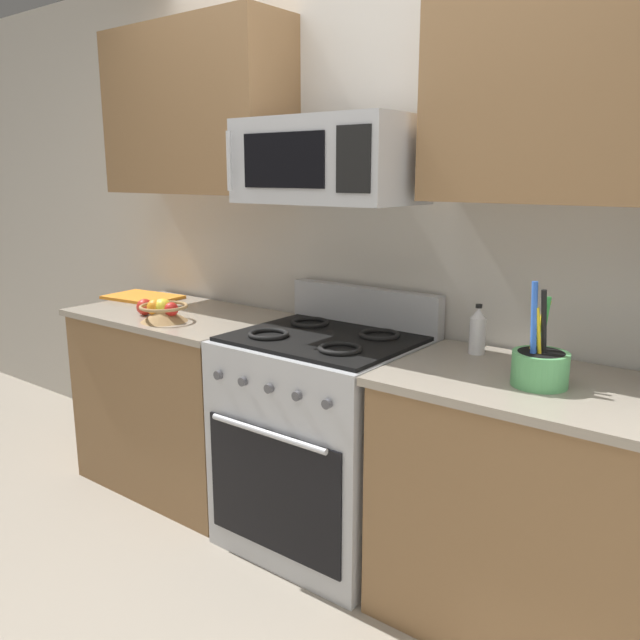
{
  "coord_description": "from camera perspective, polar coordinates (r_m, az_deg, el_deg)",
  "views": [
    {
      "loc": [
        1.57,
        -1.37,
        1.58
      ],
      "look_at": [
        0.08,
        0.56,
        1.03
      ],
      "focal_mm": 36.38,
      "sensor_mm": 36.0,
      "label": 1
    }
  ],
  "objects": [
    {
      "name": "range_oven",
      "position": [
        2.82,
        0.35,
        -10.41
      ],
      "size": [
        0.76,
        0.7,
        1.09
      ],
      "color": "#B2B5BA",
      "rests_on": "ground"
    },
    {
      "name": "counter_right",
      "position": [
        2.44,
        17.82,
        -15.33
      ],
      "size": [
        1.0,
        0.66,
        0.91
      ],
      "color": "olive",
      "rests_on": "ground"
    },
    {
      "name": "upper_cabinets_left",
      "position": [
        3.36,
        -10.86,
        17.64
      ],
      "size": [
        1.04,
        0.34,
        0.79
      ],
      "color": "olive"
    },
    {
      "name": "wall_back",
      "position": [
        2.93,
        5.12,
        7.2
      ],
      "size": [
        8.0,
        0.1,
        2.6
      ],
      "primitive_type": "cube",
      "color": "beige",
      "rests_on": "ground"
    },
    {
      "name": "upper_cabinets_right",
      "position": [
        2.35,
        22.01,
        19.15
      ],
      "size": [
        0.99,
        0.34,
        0.79
      ],
      "color": "olive"
    },
    {
      "name": "microwave",
      "position": [
        2.61,
        0.78,
        13.82
      ],
      "size": [
        0.71,
        0.44,
        0.33
      ],
      "color": "#B2B5BA"
    },
    {
      "name": "apple_loose",
      "position": [
        3.25,
        -15.16,
        1.11
      ],
      "size": [
        0.08,
        0.08,
        0.08
      ],
      "primitive_type": "sphere",
      "color": "red",
      "rests_on": "counter_left"
    },
    {
      "name": "counter_left",
      "position": [
        3.42,
        -12.05,
        -6.75
      ],
      "size": [
        1.05,
        0.66,
        0.91
      ],
      "color": "olive",
      "rests_on": "ground"
    },
    {
      "name": "fruit_basket",
      "position": [
        3.09,
        -13.62,
        0.78
      ],
      "size": [
        0.22,
        0.22,
        0.11
      ],
      "color": "#9E7A4C",
      "rests_on": "counter_left"
    },
    {
      "name": "cutting_board",
      "position": [
        3.69,
        -15.32,
        1.96
      ],
      "size": [
        0.42,
        0.31,
        0.02
      ],
      "primitive_type": "cube",
      "rotation": [
        0.0,
        0.0,
        0.11
      ],
      "color": "orange",
      "rests_on": "counter_left"
    },
    {
      "name": "ground_plane",
      "position": [
        2.61,
        -9.82,
        -24.66
      ],
      "size": [
        16.0,
        16.0,
        0.0
      ],
      "primitive_type": "plane",
      "color": "gray"
    },
    {
      "name": "bottle_vinegar",
      "position": [
        2.53,
        13.69,
        -0.97
      ],
      "size": [
        0.06,
        0.06,
        0.19
      ],
      "color": "silver",
      "rests_on": "counter_right"
    },
    {
      "name": "utensil_crock",
      "position": [
        2.21,
        18.78,
        -3.85
      ],
      "size": [
        0.18,
        0.18,
        0.34
      ],
      "color": "#59AD66",
      "rests_on": "counter_right"
    }
  ]
}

